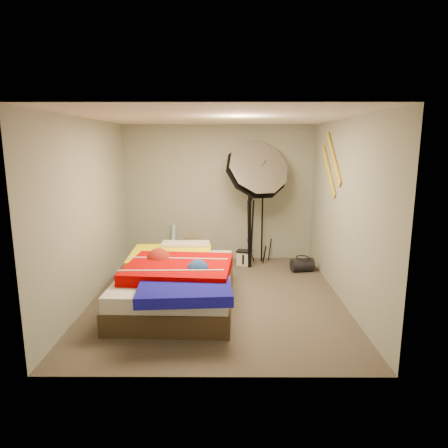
{
  "coord_description": "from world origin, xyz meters",
  "views": [
    {
      "loc": [
        0.12,
        -5.4,
        2.17
      ],
      "look_at": [
        0.1,
        0.6,
        0.95
      ],
      "focal_mm": 32.0,
      "sensor_mm": 36.0,
      "label": 1
    }
  ],
  "objects_px": {
    "camera_case": "(244,258)",
    "bed": "(178,281)",
    "tote_bag": "(192,250)",
    "duffel_bag": "(302,265)",
    "photo_umbrella": "(256,172)",
    "camera_tripod": "(250,225)",
    "wrapping_roll": "(173,242)"
  },
  "relations": [
    {
      "from": "tote_bag",
      "to": "photo_umbrella",
      "type": "height_order",
      "value": "photo_umbrella"
    },
    {
      "from": "tote_bag",
      "to": "duffel_bag",
      "type": "relative_size",
      "value": 1.01
    },
    {
      "from": "camera_case",
      "to": "camera_tripod",
      "type": "xyz_separation_m",
      "value": [
        0.09,
        -0.14,
        0.64
      ]
    },
    {
      "from": "duffel_bag",
      "to": "photo_umbrella",
      "type": "relative_size",
      "value": 0.16
    },
    {
      "from": "camera_case",
      "to": "duffel_bag",
      "type": "bearing_deg",
      "value": -4.24
    },
    {
      "from": "camera_case",
      "to": "duffel_bag",
      "type": "height_order",
      "value": "camera_case"
    },
    {
      "from": "tote_bag",
      "to": "bed",
      "type": "distance_m",
      "value": 2.11
    },
    {
      "from": "camera_case",
      "to": "camera_tripod",
      "type": "relative_size",
      "value": 0.19
    },
    {
      "from": "wrapping_roll",
      "to": "camera_case",
      "type": "bearing_deg",
      "value": -14.8
    },
    {
      "from": "duffel_bag",
      "to": "camera_tripod",
      "type": "relative_size",
      "value": 0.28
    },
    {
      "from": "bed",
      "to": "camera_tripod",
      "type": "height_order",
      "value": "camera_tripod"
    },
    {
      "from": "camera_tripod",
      "to": "duffel_bag",
      "type": "bearing_deg",
      "value": -14.56
    },
    {
      "from": "tote_bag",
      "to": "wrapping_roll",
      "type": "height_order",
      "value": "wrapping_roll"
    },
    {
      "from": "photo_umbrella",
      "to": "camera_tripod",
      "type": "xyz_separation_m",
      "value": [
        -0.1,
        -0.17,
        -0.92
      ]
    },
    {
      "from": "tote_bag",
      "to": "camera_case",
      "type": "xyz_separation_m",
      "value": [
        0.97,
        -0.35,
        -0.07
      ]
    },
    {
      "from": "wrapping_roll",
      "to": "duffel_bag",
      "type": "distance_m",
      "value": 2.43
    },
    {
      "from": "camera_tripod",
      "to": "tote_bag",
      "type": "bearing_deg",
      "value": 155.26
    },
    {
      "from": "bed",
      "to": "camera_tripod",
      "type": "xyz_separation_m",
      "value": [
        1.08,
        1.62,
        0.45
      ]
    },
    {
      "from": "photo_umbrella",
      "to": "camera_tripod",
      "type": "distance_m",
      "value": 0.94
    },
    {
      "from": "camera_case",
      "to": "bed",
      "type": "xyz_separation_m",
      "value": [
        -1.0,
        -1.76,
        0.19
      ]
    },
    {
      "from": "wrapping_roll",
      "to": "camera_tripod",
      "type": "height_order",
      "value": "camera_tripod"
    },
    {
      "from": "tote_bag",
      "to": "camera_case",
      "type": "relative_size",
      "value": 1.54
    },
    {
      "from": "camera_case",
      "to": "wrapping_roll",
      "type": "bearing_deg",
      "value": -178.49
    },
    {
      "from": "tote_bag",
      "to": "camera_tripod",
      "type": "distance_m",
      "value": 1.3
    },
    {
      "from": "wrapping_roll",
      "to": "camera_case",
      "type": "xyz_separation_m",
      "value": [
        1.33,
        -0.35,
        -0.2
      ]
    },
    {
      "from": "bed",
      "to": "duffel_bag",
      "type": "bearing_deg",
      "value": 35.11
    },
    {
      "from": "wrapping_roll",
      "to": "bed",
      "type": "xyz_separation_m",
      "value": [
        0.34,
        -2.11,
        -0.01
      ]
    },
    {
      "from": "bed",
      "to": "tote_bag",
      "type": "bearing_deg",
      "value": 89.3
    },
    {
      "from": "tote_bag",
      "to": "photo_umbrella",
      "type": "bearing_deg",
      "value": -20.92
    },
    {
      "from": "duffel_bag",
      "to": "tote_bag",
      "type": "bearing_deg",
      "value": 148.59
    },
    {
      "from": "photo_umbrella",
      "to": "wrapping_roll",
      "type": "bearing_deg",
      "value": 168.29
    },
    {
      "from": "bed",
      "to": "photo_umbrella",
      "type": "distance_m",
      "value": 2.55
    }
  ]
}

